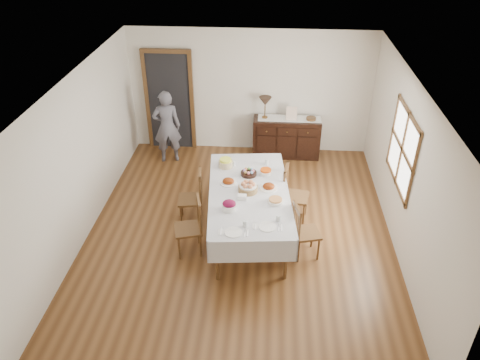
# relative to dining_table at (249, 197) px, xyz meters

# --- Properties ---
(ground) EXTENTS (6.00, 6.00, 0.00)m
(ground) POSITION_rel_dining_table_xyz_m (-0.15, 0.06, -0.75)
(ground) COLOR brown
(room_shell) EXTENTS (5.02, 6.02, 2.65)m
(room_shell) POSITION_rel_dining_table_xyz_m (-0.30, 0.48, 0.89)
(room_shell) COLOR white
(room_shell) RESTS_ON ground
(dining_table) EXTENTS (1.48, 2.57, 0.85)m
(dining_table) POSITION_rel_dining_table_xyz_m (0.00, 0.00, 0.00)
(dining_table) COLOR silver
(dining_table) RESTS_ON ground
(chair_left_near) EXTENTS (0.49, 0.49, 0.97)m
(chair_left_near) POSITION_rel_dining_table_xyz_m (-0.85, -0.48, -0.26)
(chair_left_near) COLOR #54361C
(chair_left_near) RESTS_ON ground
(chair_left_far) EXTENTS (0.46, 0.46, 0.97)m
(chair_left_far) POSITION_rel_dining_table_xyz_m (-0.95, 0.31, -0.26)
(chair_left_far) COLOR #54361C
(chair_left_far) RESTS_ON ground
(chair_right_near) EXTENTS (0.47, 0.47, 0.93)m
(chair_right_near) POSITION_rel_dining_table_xyz_m (0.86, -0.45, -0.27)
(chair_right_near) COLOR #54361C
(chair_right_near) RESTS_ON ground
(chair_right_far) EXTENTS (0.48, 0.48, 1.01)m
(chair_right_far) POSITION_rel_dining_table_xyz_m (0.72, 0.50, -0.24)
(chair_right_far) COLOR #54361C
(chair_right_far) RESTS_ON ground
(sideboard) EXTENTS (1.40, 0.51, 0.84)m
(sideboard) POSITION_rel_dining_table_xyz_m (0.64, 2.78, -0.33)
(sideboard) COLOR black
(sideboard) RESTS_ON ground
(person) EXTENTS (0.57, 0.44, 1.64)m
(person) POSITION_rel_dining_table_xyz_m (-1.81, 2.38, 0.07)
(person) COLOR #5A5863
(person) RESTS_ON ground
(bread_basket) EXTENTS (0.30, 0.30, 0.17)m
(bread_basket) POSITION_rel_dining_table_xyz_m (-0.02, 0.00, 0.17)
(bread_basket) COLOR olive
(bread_basket) RESTS_ON dining_table
(egg_basket) EXTENTS (0.27, 0.27, 0.11)m
(egg_basket) POSITION_rel_dining_table_xyz_m (-0.03, 0.50, 0.13)
(egg_basket) COLOR black
(egg_basket) RESTS_ON dining_table
(ham_platter_a) EXTENTS (0.27, 0.27, 0.11)m
(ham_platter_a) POSITION_rel_dining_table_xyz_m (-0.35, 0.22, 0.13)
(ham_platter_a) COLOR white
(ham_platter_a) RESTS_ON dining_table
(ham_platter_b) EXTENTS (0.29, 0.29, 0.11)m
(ham_platter_b) POSITION_rel_dining_table_xyz_m (0.31, 0.11, 0.13)
(ham_platter_b) COLOR white
(ham_platter_b) RESTS_ON dining_table
(beet_bowl) EXTENTS (0.22, 0.22, 0.16)m
(beet_bowl) POSITION_rel_dining_table_xyz_m (-0.26, -0.50, 0.17)
(beet_bowl) COLOR white
(beet_bowl) RESTS_ON dining_table
(carrot_bowl) EXTENTS (0.20, 0.20, 0.09)m
(carrot_bowl) POSITION_rel_dining_table_xyz_m (0.25, 0.55, 0.14)
(carrot_bowl) COLOR white
(carrot_bowl) RESTS_ON dining_table
(pineapple_bowl) EXTENTS (0.24, 0.24, 0.15)m
(pineapple_bowl) POSITION_rel_dining_table_xyz_m (-0.44, 0.74, 0.17)
(pineapple_bowl) COLOR tan
(pineapple_bowl) RESTS_ON dining_table
(casserole_dish) EXTENTS (0.24, 0.24, 0.07)m
(casserole_dish) POSITION_rel_dining_table_xyz_m (0.42, -0.28, 0.13)
(casserole_dish) COLOR white
(casserole_dish) RESTS_ON dining_table
(butter_dish) EXTENTS (0.15, 0.10, 0.07)m
(butter_dish) POSITION_rel_dining_table_xyz_m (-0.09, -0.21, 0.13)
(butter_dish) COLOR white
(butter_dish) RESTS_ON dining_table
(setting_left) EXTENTS (0.43, 0.31, 0.10)m
(setting_left) POSITION_rel_dining_table_xyz_m (-0.11, -1.00, 0.12)
(setting_left) COLOR white
(setting_left) RESTS_ON dining_table
(setting_right) EXTENTS (0.43, 0.31, 0.10)m
(setting_right) POSITION_rel_dining_table_xyz_m (0.35, -0.84, 0.12)
(setting_right) COLOR white
(setting_right) RESTS_ON dining_table
(glass_far_a) EXTENTS (0.07, 0.07, 0.10)m
(glass_far_a) POSITION_rel_dining_table_xyz_m (-0.31, 0.79, 0.14)
(glass_far_a) COLOR silver
(glass_far_a) RESTS_ON dining_table
(glass_far_b) EXTENTS (0.06, 0.06, 0.11)m
(glass_far_b) POSITION_rel_dining_table_xyz_m (0.25, 0.86, 0.15)
(glass_far_b) COLOR silver
(glass_far_b) RESTS_ON dining_table
(runner) EXTENTS (1.30, 0.35, 0.01)m
(runner) POSITION_rel_dining_table_xyz_m (0.68, 2.81, 0.09)
(runner) COLOR white
(runner) RESTS_ON sideboard
(table_lamp) EXTENTS (0.26, 0.26, 0.46)m
(table_lamp) POSITION_rel_dining_table_xyz_m (0.17, 2.81, 0.45)
(table_lamp) COLOR brown
(table_lamp) RESTS_ON sideboard
(picture_frame) EXTENTS (0.22, 0.08, 0.28)m
(picture_frame) POSITION_rel_dining_table_xyz_m (0.71, 2.76, 0.23)
(picture_frame) COLOR beige
(picture_frame) RESTS_ON sideboard
(deco_bowl) EXTENTS (0.20, 0.20, 0.06)m
(deco_bowl) POSITION_rel_dining_table_xyz_m (1.12, 2.77, 0.12)
(deco_bowl) COLOR #54361C
(deco_bowl) RESTS_ON sideboard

